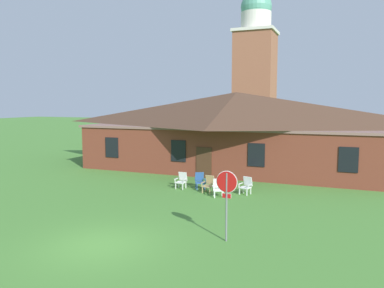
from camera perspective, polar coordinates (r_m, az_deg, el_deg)
name	(u,v)px	position (r m, az deg, el deg)	size (l,w,h in m)	color
ground_plane	(100,246)	(14.34, -13.67, -14.65)	(200.00, 200.00, 0.00)	#477F33
brick_building	(236,129)	(29.94, 6.68, 2.22)	(22.72, 10.40, 5.91)	brown
dome_tower	(255,71)	(49.92, 9.49, 10.79)	(5.18, 5.18, 19.94)	#93563D
stop_sign	(227,192)	(13.89, 5.24, -7.15)	(0.81, 0.07, 2.62)	slate
lawn_chair_by_porch	(182,180)	(22.64, -1.58, -5.44)	(0.65, 0.68, 0.96)	silver
lawn_chair_near_door	(200,180)	(22.55, 1.20, -5.49)	(0.83, 0.86, 0.96)	#2D5693
lawn_chair_left_end	(209,184)	(21.62, 2.54, -6.00)	(0.68, 0.71, 0.96)	tan
lawn_chair_middle	(218,187)	(20.73, 3.97, -6.54)	(0.80, 0.84, 0.96)	white
lawn_chair_right_end	(246,185)	(21.45, 8.17, -6.16)	(0.74, 0.78, 0.96)	white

